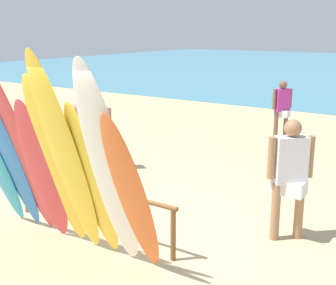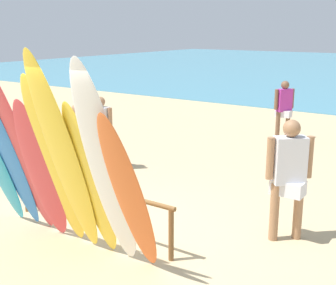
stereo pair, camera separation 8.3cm
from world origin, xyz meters
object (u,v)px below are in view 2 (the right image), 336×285
at_px(surfboard_yellow_5, 64,157).
at_px(beach_chair_blue, 52,145).
at_px(surfboard_rack, 89,195).
at_px(beach_chair_red, 24,160).
at_px(surfboard_yellow_4, 55,164).
at_px(surfboard_white_7, 106,169).
at_px(beachgoer_midbeach, 101,128).
at_px(beachgoer_near_rack, 289,172).
at_px(surfboard_red_2, 17,146).
at_px(beachgoer_photographing, 78,137).
at_px(surfboard_yellow_6, 91,182).
at_px(surfboard_blue_1, 4,147).
at_px(surfboard_red_3, 41,171).
at_px(beachgoer_by_water, 284,106).
at_px(surfboard_orange_8, 129,196).

distance_m(surfboard_yellow_5, beach_chair_blue, 4.52).
xyz_separation_m(surfboard_rack, beach_chair_red, (-2.71, 0.98, -0.16)).
xyz_separation_m(surfboard_yellow_4, surfboard_yellow_5, (0.29, -0.10, 0.15)).
xyz_separation_m(surfboard_white_7, beachgoer_midbeach, (-3.02, 3.15, -0.44)).
height_order(surfboard_yellow_5, beachgoer_near_rack, surfboard_yellow_5).
relative_size(beachgoer_midbeach, beach_chair_blue, 1.90).
xyz_separation_m(surfboard_red_2, beachgoer_photographing, (-1.13, 2.23, -0.47)).
bearing_deg(surfboard_yellow_6, surfboard_blue_1, -173.29).
relative_size(surfboard_red_3, beachgoer_by_water, 1.38).
bearing_deg(surfboard_white_7, surfboard_red_2, 175.45).
distance_m(surfboard_yellow_5, beachgoer_near_rack, 3.02).
bearing_deg(beach_chair_red, beachgoer_photographing, 56.72).
xyz_separation_m(beachgoer_photographing, beachgoer_near_rack, (4.21, -0.14, 0.11)).
relative_size(surfboard_white_7, beach_chair_blue, 3.43).
xyz_separation_m(surfboard_orange_8, beach_chair_blue, (-4.42, 2.69, -0.62)).
xyz_separation_m(surfboard_red_2, surfboard_white_7, (1.65, -0.03, -0.02)).
relative_size(surfboard_rack, surfboard_yellow_5, 1.04).
bearing_deg(surfboard_white_7, beachgoer_by_water, 92.34).
height_order(surfboard_red_3, beachgoer_near_rack, surfboard_red_3).
bearing_deg(beach_chair_blue, surfboard_red_2, -50.51).
bearing_deg(beach_chair_blue, surfboard_yellow_4, -43.05).
relative_size(surfboard_orange_8, beachgoer_midbeach, 1.44).
height_order(surfboard_blue_1, beachgoer_near_rack, surfboard_blue_1).
height_order(surfboard_blue_1, surfboard_red_3, surfboard_blue_1).
bearing_deg(beach_chair_red, surfboard_yellow_6, -1.16).
height_order(surfboard_yellow_4, surfboard_yellow_5, surfboard_yellow_5).
bearing_deg(surfboard_blue_1, surfboard_red_2, 3.81).
relative_size(surfboard_yellow_6, beachgoer_midbeach, 1.44).
xyz_separation_m(surfboard_orange_8, beach_chair_red, (-3.98, 1.61, -0.63)).
relative_size(surfboard_yellow_6, surfboard_orange_8, 1.00).
height_order(surfboard_rack, beachgoer_near_rack, beachgoer_near_rack).
relative_size(surfboard_yellow_6, beachgoer_photographing, 1.44).
bearing_deg(surfboard_white_7, surfboard_yellow_6, 158.16).
bearing_deg(surfboard_red_3, beach_chair_red, 141.59).
bearing_deg(surfboard_red_2, beachgoer_by_water, 86.28).
height_order(surfboard_blue_1, surfboard_red_2, surfboard_red_2).
relative_size(beachgoer_photographing, beachgoer_midbeach, 1.00).
xyz_separation_m(surfboard_yellow_6, beachgoer_near_rack, (1.81, 1.99, -0.07)).
relative_size(surfboard_blue_1, beach_chair_blue, 3.38).
height_order(surfboard_red_2, surfboard_yellow_5, surfboard_yellow_5).
distance_m(surfboard_white_7, beachgoer_by_water, 7.92).
bearing_deg(surfboard_orange_8, beachgoer_photographing, 147.05).
bearing_deg(beachgoer_by_water, surfboard_yellow_5, -144.57).
bearing_deg(surfboard_rack, surfboard_red_2, -135.64).
height_order(surfboard_yellow_6, beachgoer_by_water, surfboard_yellow_6).
distance_m(surfboard_red_3, beachgoer_by_water, 7.77).
relative_size(surfboard_yellow_5, surfboard_white_7, 1.02).
relative_size(surfboard_red_2, surfboard_yellow_6, 1.28).
xyz_separation_m(surfboard_red_3, beach_chair_blue, (-2.85, 2.64, -0.61)).
height_order(surfboard_yellow_5, surfboard_orange_8, surfboard_yellow_5).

